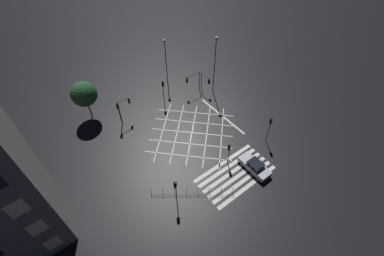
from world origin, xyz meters
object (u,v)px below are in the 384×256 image
traffic_light_median_south (229,150)px  street_lamp_west (165,52)px  traffic_light_ne_cross (206,81)px  traffic_light_sw_cross (175,188)px  traffic_light_median_north (163,88)px  street_tree_near (84,94)px  traffic_light_se_cross (270,125)px  street_lamp_east (215,53)px  waiting_car (255,166)px  traffic_light_ne_main (192,80)px  traffic_light_nw_main (125,105)px  traffic_light_nw_cross (119,110)px

traffic_light_median_south → street_lamp_west: (3.69, 19.84, 3.45)m
traffic_light_ne_cross → traffic_light_sw_cross: bearing=-48.7°
traffic_light_median_north → street_tree_near: (-10.83, 4.18, 1.33)m
traffic_light_se_cross → street_lamp_east: street_lamp_east is taller
traffic_light_median_north → waiting_car: (1.96, -18.16, -2.42)m
traffic_light_median_north → traffic_light_ne_main: 5.36m
traffic_light_sw_cross → street_lamp_east: size_ratio=0.41×
traffic_light_nw_main → traffic_light_sw_cross: 16.05m
traffic_light_ne_main → traffic_light_sw_cross: (-13.97, -15.29, 0.25)m
traffic_light_nw_main → traffic_light_ne_cross: traffic_light_nw_main is taller
street_lamp_west → traffic_light_ne_main: bearing=-72.4°
street_lamp_west → street_tree_near: bearing=-178.2°
traffic_light_ne_main → street_lamp_west: street_lamp_west is taller
traffic_light_nw_main → traffic_light_ne_main: 12.00m
street_lamp_east → traffic_light_ne_main: bearing=150.9°
traffic_light_sw_cross → street_lamp_west: street_lamp_west is taller
traffic_light_median_south → street_tree_near: size_ratio=0.55×
traffic_light_median_north → street_lamp_west: bearing=141.7°
traffic_light_median_north → traffic_light_ne_cross: (7.27, -1.85, -0.72)m
street_tree_near → waiting_car: 26.02m
traffic_light_sw_cross → traffic_light_ne_cross: bearing=-48.7°
traffic_light_sw_cross → waiting_car: 11.09m
traffic_light_sw_cross → traffic_light_median_north: bearing=-28.6°
street_tree_near → traffic_light_median_south: bearing=-60.9°
traffic_light_se_cross → street_lamp_west: 20.83m
traffic_light_nw_cross → traffic_light_median_south: 16.78m
traffic_light_ne_cross → traffic_light_nw_cross: traffic_light_nw_cross is taller
street_lamp_east → street_tree_near: 20.58m
traffic_light_nw_main → traffic_light_nw_cross: (-1.21, -0.46, 0.09)m
traffic_light_ne_cross → street_tree_near: street_tree_near is taller
traffic_light_ne_cross → traffic_light_nw_cross: bearing=-95.6°
traffic_light_nw_main → traffic_light_median_north: size_ratio=0.93×
traffic_light_median_south → street_lamp_west: size_ratio=0.42×
traffic_light_se_cross → traffic_light_ne_cross: bearing=-1.5°
traffic_light_median_north → traffic_light_median_south: bearing=-0.1°
traffic_light_median_north → traffic_light_se_cross: (6.90, -15.74, 0.05)m
traffic_light_nw_main → traffic_light_median_south: 16.67m
traffic_light_nw_main → traffic_light_median_north: traffic_light_median_north is taller
traffic_light_median_north → street_lamp_east: size_ratio=0.43×
waiting_car → traffic_light_sw_cross: bearing=77.7°
traffic_light_nw_main → traffic_light_median_south: traffic_light_nw_main is taller
traffic_light_median_north → waiting_car: bearing=6.2°
traffic_light_ne_main → waiting_car: (-3.36, -17.61, -2.01)m
traffic_light_nw_main → waiting_car: 20.30m
traffic_light_sw_cross → traffic_light_nw_cross: bearing=-2.9°
street_lamp_east → street_lamp_west: street_lamp_east is taller
traffic_light_median_north → traffic_light_sw_cross: (-8.65, -15.84, -0.16)m
traffic_light_nw_main → traffic_light_ne_main: bearing=-3.0°
traffic_light_nw_cross → traffic_light_median_south: bearing=27.9°
traffic_light_median_south → traffic_light_nw_cross: bearing=27.9°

